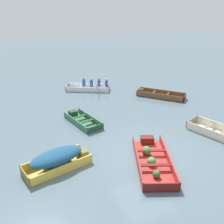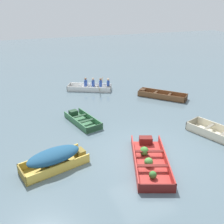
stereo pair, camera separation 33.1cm
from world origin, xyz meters
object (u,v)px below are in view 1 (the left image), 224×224
at_px(skiff_cream_far_moored, 219,133).
at_px(rowboat_white_with_crew, 91,87).
at_px(skiff_green_mid_moored, 82,120).
at_px(skiff_yellow_outer_moored, 58,158).
at_px(skiff_wooden_brown_near_moored, 159,95).
at_px(dinghy_red_foreground, 152,159).

xyz_separation_m(skiff_cream_far_moored, rowboat_white_with_crew, (-3.47, 8.99, 0.09)).
height_order(skiff_green_mid_moored, skiff_yellow_outer_moored, skiff_yellow_outer_moored).
bearing_deg(skiff_wooden_brown_near_moored, skiff_green_mid_moored, -163.84).
bearing_deg(rowboat_white_with_crew, skiff_yellow_outer_moored, -116.67).
xyz_separation_m(skiff_green_mid_moored, skiff_yellow_outer_moored, (-2.04, -3.57, 0.33)).
bearing_deg(skiff_wooden_brown_near_moored, skiff_yellow_outer_moored, -146.67).
xyz_separation_m(dinghy_red_foreground, skiff_wooden_brown_near_moored, (4.49, 6.40, -0.01)).
height_order(skiff_wooden_brown_near_moored, skiff_green_mid_moored, skiff_wooden_brown_near_moored).
xyz_separation_m(dinghy_red_foreground, rowboat_white_with_crew, (0.68, 9.59, 0.09)).
relative_size(dinghy_red_foreground, skiff_cream_far_moored, 1.25).
bearing_deg(skiff_wooden_brown_near_moored, rowboat_white_with_crew, 140.07).
bearing_deg(skiff_cream_far_moored, dinghy_red_foreground, -171.86).
xyz_separation_m(skiff_wooden_brown_near_moored, skiff_cream_far_moored, (-0.34, -5.80, 0.02)).
bearing_deg(skiff_cream_far_moored, skiff_green_mid_moored, 144.59).
bearing_deg(skiff_yellow_outer_moored, skiff_wooden_brown_near_moored, 33.33).
xyz_separation_m(skiff_wooden_brown_near_moored, skiff_yellow_outer_moored, (-8.08, -5.32, 0.31)).
bearing_deg(rowboat_white_with_crew, skiff_wooden_brown_near_moored, -39.93).
height_order(skiff_green_mid_moored, skiff_cream_far_moored, skiff_cream_far_moored).
relative_size(dinghy_red_foreground, rowboat_white_with_crew, 1.09).
xyz_separation_m(skiff_wooden_brown_near_moored, skiff_green_mid_moored, (-6.04, -1.75, -0.02)).
bearing_deg(rowboat_white_with_crew, skiff_green_mid_moored, -114.30).
bearing_deg(skiff_yellow_outer_moored, rowboat_white_with_crew, 63.33).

